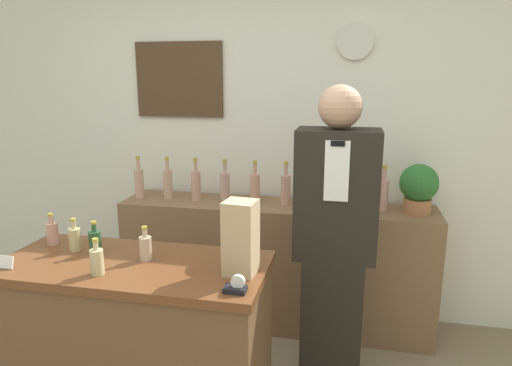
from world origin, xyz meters
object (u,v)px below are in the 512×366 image
Objects in this scene: potted_plant at (419,187)px; paper_bag at (241,238)px; shopkeeper at (334,246)px; tape_dispenser at (236,287)px.

potted_plant is 1.01× the size of paper_bag.
shopkeeper is 0.89m from tape_dispenser.
shopkeeper is 0.83m from potted_plant.
potted_plant is 3.63× the size of tape_dispenser.
shopkeeper is at bearing 66.64° from tape_dispenser.
potted_plant is 1.54m from paper_bag.
tape_dispenser is (-0.35, -0.81, 0.11)m from shopkeeper.
shopkeeper is 5.41× the size of paper_bag.
paper_bag is (-0.88, -1.26, 0.03)m from potted_plant.
potted_plant is at bearing 51.10° from shopkeeper.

